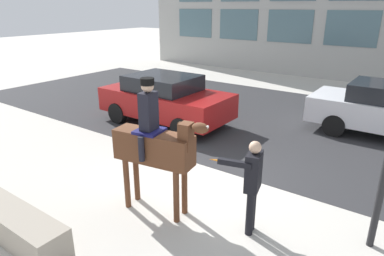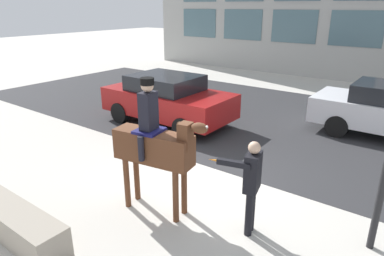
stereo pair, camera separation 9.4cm
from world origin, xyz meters
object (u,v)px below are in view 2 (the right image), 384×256
at_px(pedestrian_bystander, 251,181).
at_px(planter_ledge, 6,216).
at_px(street_car_near_lane, 168,99).
at_px(mounted_horse_lead, 155,144).

distance_m(pedestrian_bystander, planter_ledge, 4.24).
xyz_separation_m(street_car_near_lane, planter_ledge, (1.49, -6.06, -0.57)).
bearing_deg(street_car_near_lane, mounted_horse_lead, -52.00).
height_order(pedestrian_bystander, planter_ledge, pedestrian_bystander).
relative_size(pedestrian_bystander, planter_ledge, 0.56).
bearing_deg(pedestrian_bystander, planter_ledge, 21.70).
bearing_deg(planter_ledge, pedestrian_bystander, 35.71).
height_order(mounted_horse_lead, planter_ledge, mounted_horse_lead).
xyz_separation_m(pedestrian_bystander, street_car_near_lane, (-4.88, 3.62, -0.15)).
relative_size(mounted_horse_lead, street_car_near_lane, 0.60).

